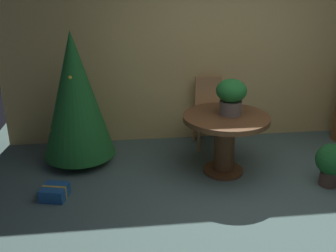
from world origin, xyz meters
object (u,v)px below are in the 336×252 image
at_px(wooden_chair_far, 209,107).
at_px(potted_plant, 331,162).
at_px(round_dining_table, 225,132).
at_px(flower_vase, 231,95).
at_px(holiday_tree, 75,95).
at_px(gift_box_blue, 55,192).

relative_size(wooden_chair_far, potted_plant, 1.89).
distance_m(round_dining_table, flower_vase, 0.45).
height_order(round_dining_table, potted_plant, round_dining_table).
xyz_separation_m(holiday_tree, gift_box_blue, (-0.19, -0.85, -0.81)).
xyz_separation_m(flower_vase, potted_plant, (1.04, -0.48, -0.67)).
distance_m(holiday_tree, gift_box_blue, 1.19).
bearing_deg(wooden_chair_far, gift_box_blue, -147.37).
bearing_deg(round_dining_table, potted_plant, -22.31).
height_order(round_dining_table, gift_box_blue, round_dining_table).
relative_size(round_dining_table, wooden_chair_far, 1.06).
xyz_separation_m(gift_box_blue, potted_plant, (3.02, -0.08, 0.22)).
height_order(round_dining_table, wooden_chair_far, wooden_chair_far).
relative_size(flower_vase, wooden_chair_far, 0.44).
distance_m(gift_box_blue, potted_plant, 3.02).
relative_size(round_dining_table, gift_box_blue, 3.24).
relative_size(holiday_tree, gift_box_blue, 5.35).
relative_size(flower_vase, gift_box_blue, 1.35).
relative_size(flower_vase, holiday_tree, 0.25).
bearing_deg(flower_vase, holiday_tree, 166.04).
bearing_deg(potted_plant, holiday_tree, 161.83).
bearing_deg(potted_plant, round_dining_table, 157.69).
distance_m(wooden_chair_far, potted_plant, 1.72).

